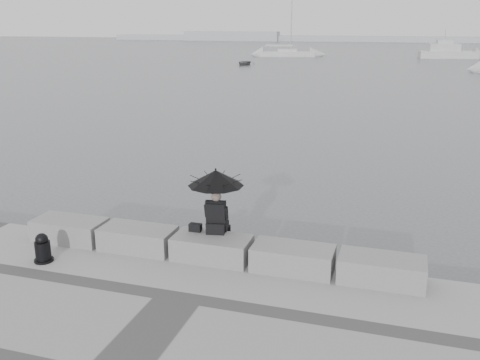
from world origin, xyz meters
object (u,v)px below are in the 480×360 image
(seated_person, at_px, (216,187))
(mooring_bollard, at_px, (43,250))
(sailboat_left, at_px, (287,53))
(motor_cruiser, at_px, (450,52))
(dinghy, at_px, (244,63))

(seated_person, relative_size, mooring_bollard, 2.24)
(sailboat_left, xyz_separation_m, motor_cruiser, (24.89, 3.04, 0.38))
(mooring_bollard, distance_m, motor_cruiser, 82.85)
(sailboat_left, bearing_deg, seated_person, -92.63)
(seated_person, relative_size, dinghy, 0.41)
(mooring_bollard, bearing_deg, sailboat_left, 98.95)
(seated_person, bearing_deg, motor_cruiser, 72.41)
(motor_cruiser, bearing_deg, dinghy, -150.05)
(sailboat_left, distance_m, dinghy, 19.49)
(seated_person, bearing_deg, mooring_bollard, -167.81)
(dinghy, bearing_deg, motor_cruiser, 41.22)
(seated_person, distance_m, mooring_bollard, 3.77)
(seated_person, distance_m, dinghy, 60.50)
(mooring_bollard, bearing_deg, dinghy, 103.07)
(seated_person, bearing_deg, dinghy, 95.32)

